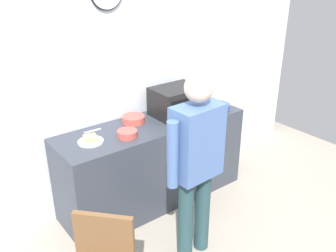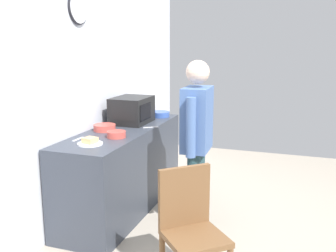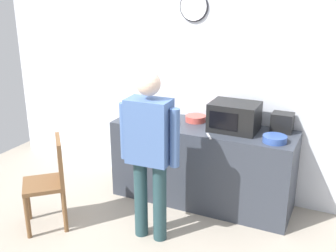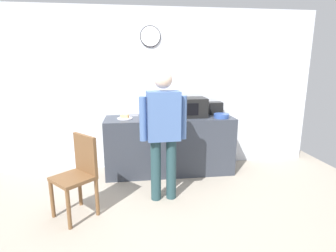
{
  "view_description": "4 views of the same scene",
  "coord_description": "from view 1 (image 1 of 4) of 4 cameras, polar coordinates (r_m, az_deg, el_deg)",
  "views": [
    {
      "loc": [
        -1.75,
        -1.55,
        2.39
      ],
      "look_at": [
        0.08,
        0.83,
        1.04
      ],
      "focal_mm": 39.16,
      "sensor_mm": 36.0,
      "label": 1
    },
    {
      "loc": [
        -3.48,
        -0.58,
        1.81
      ],
      "look_at": [
        0.15,
        0.69,
        0.98
      ],
      "focal_mm": 41.23,
      "sensor_mm": 36.0,
      "label": 2
    },
    {
      "loc": [
        1.61,
        -2.69,
        2.34
      ],
      "look_at": [
        -0.01,
        0.73,
        1.04
      ],
      "focal_mm": 43.09,
      "sensor_mm": 36.0,
      "label": 3
    },
    {
      "loc": [
        -0.38,
        -2.85,
        1.73
      ],
      "look_at": [
        0.1,
        0.73,
        0.89
      ],
      "focal_mm": 28.51,
      "sensor_mm": 36.0,
      "label": 4
    }
  ],
  "objects": [
    {
      "name": "back_wall",
      "position": [
        3.77,
        -8.19,
        7.14
      ],
      "size": [
        5.4,
        0.13,
        2.6
      ],
      "color": "silver",
      "rests_on": "ground_plane"
    },
    {
      "name": "spoon_utensil",
      "position": [
        3.59,
        2.14,
        -0.19
      ],
      "size": [
        0.11,
        0.16,
        0.01
      ],
      "primitive_type": "cube",
      "rotation": [
        0.0,
        0.0,
        2.13
      ],
      "color": "silver",
      "rests_on": "kitchen_counter"
    },
    {
      "name": "mixing_bowl",
      "position": [
        3.71,
        -5.42,
        1.08
      ],
      "size": [
        0.23,
        0.23,
        0.07
      ],
      "primitive_type": "cylinder",
      "color": "#C64C42",
      "rests_on": "kitchen_counter"
    },
    {
      "name": "salad_bowl",
      "position": [
        3.41,
        -6.35,
        -1.2
      ],
      "size": [
        0.19,
        0.19,
        0.06
      ],
      "primitive_type": "cylinder",
      "color": "#C64C42",
      "rests_on": "kitchen_counter"
    },
    {
      "name": "kitchen_counter",
      "position": [
        3.9,
        -2.26,
        -5.66
      ],
      "size": [
        2.01,
        0.62,
        0.91
      ],
      "primitive_type": "cube",
      "color": "#333842",
      "rests_on": "ground_plane"
    },
    {
      "name": "microwave",
      "position": [
        3.85,
        1.32,
        3.88
      ],
      "size": [
        0.5,
        0.39,
        0.3
      ],
      "color": "black",
      "rests_on": "kitchen_counter"
    },
    {
      "name": "person_standing",
      "position": [
        2.94,
        4.4,
        -4.91
      ],
      "size": [
        0.59,
        0.26,
        1.66
      ],
      "color": "#244146",
      "rests_on": "ground_plane"
    },
    {
      "name": "fork_utensil",
      "position": [
        3.59,
        -11.64,
        -0.74
      ],
      "size": [
        0.17,
        0.02,
        0.01
      ],
      "primitive_type": "cube",
      "rotation": [
        0.0,
        0.0,
        3.11
      ],
      "color": "silver",
      "rests_on": "kitchen_counter"
    },
    {
      "name": "cereal_bowl",
      "position": [
        4.07,
        7.96,
        3.01
      ],
      "size": [
        0.24,
        0.24,
        0.06
      ],
      "primitive_type": "cylinder",
      "color": "#33519E",
      "rests_on": "kitchen_counter"
    },
    {
      "name": "sandwich_plate",
      "position": [
        3.36,
        -11.96,
        -2.17
      ],
      "size": [
        0.23,
        0.23,
        0.07
      ],
      "color": "white",
      "rests_on": "kitchen_counter"
    },
    {
      "name": "toaster",
      "position": [
        4.28,
        4.79,
        5.21
      ],
      "size": [
        0.22,
        0.18,
        0.2
      ],
      "primitive_type": "cube",
      "color": "black",
      "rests_on": "kitchen_counter"
    }
  ]
}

